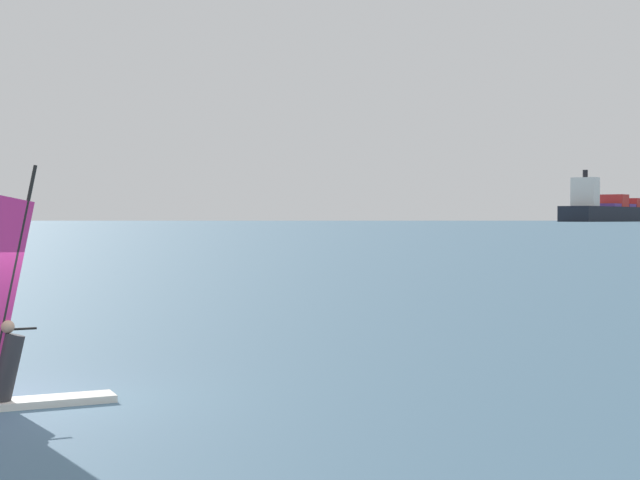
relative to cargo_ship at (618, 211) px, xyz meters
name	(u,v)px	position (x,y,z in m)	size (l,w,h in m)	color
ground_plane	(7,406)	(-96.29, -819.58, -8.91)	(4000.00, 4000.00, 0.00)	#476B84
cargo_ship	(618,211)	(0.00, 0.00, 0.00)	(110.85, 193.65, 40.85)	black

